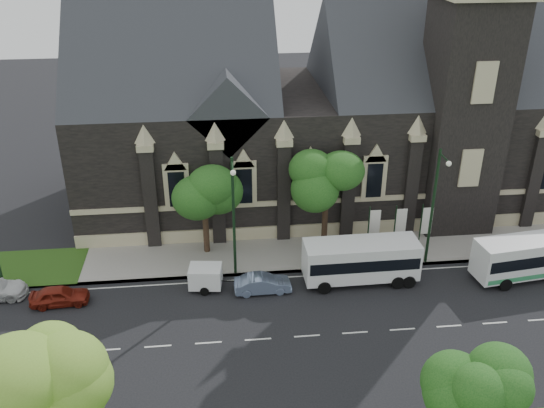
{
  "coord_description": "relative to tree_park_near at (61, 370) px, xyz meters",
  "views": [
    {
      "loc": [
        -5.1,
        -27.81,
        23.14
      ],
      "look_at": [
        -1.51,
        6.0,
        6.13
      ],
      "focal_mm": 38.46,
      "sensor_mm": 36.0,
      "label": 1
    }
  ],
  "objects": [
    {
      "name": "box_trailer",
      "position": [
        5.66,
        14.53,
        -5.46
      ],
      "size": [
        3.24,
        1.91,
        1.69
      ],
      "rotation": [
        0.0,
        0.0,
        -0.12
      ],
      "color": "white",
      "rests_on": "ground"
    },
    {
      "name": "ground",
      "position": [
        11.77,
        8.77,
        -6.42
      ],
      "size": [
        160.0,
        160.0,
        0.0
      ],
      "primitive_type": "plane",
      "color": "black",
      "rests_on": "ground"
    },
    {
      "name": "banner_flag_center",
      "position": [
        20.06,
        17.77,
        -4.03
      ],
      "size": [
        0.9,
        0.1,
        4.0
      ],
      "color": "black",
      "rests_on": "ground"
    },
    {
      "name": "sedan",
      "position": [
        9.51,
        13.72,
        -5.78
      ],
      "size": [
        3.9,
        1.45,
        1.27
      ],
      "primitive_type": "imported",
      "rotation": [
        0.0,
        0.0,
        1.6
      ],
      "color": "#7587A9",
      "rests_on": "ground"
    },
    {
      "name": "tree_walk_right",
      "position": [
        14.98,
        19.48,
        -0.6
      ],
      "size": [
        4.08,
        4.08,
        7.8
      ],
      "color": "black",
      "rests_on": "ground"
    },
    {
      "name": "street_lamp_near",
      "position": [
        21.77,
        15.86,
        -1.3
      ],
      "size": [
        0.36,
        1.88,
        9.0
      ],
      "color": "black",
      "rests_on": "ground"
    },
    {
      "name": "shuttle_bus",
      "position": [
        16.41,
        14.35,
        -4.66
      ],
      "size": [
        7.92,
        2.84,
        3.04
      ],
      "rotation": [
        0.0,
        0.0,
        0.01
      ],
      "color": "white",
      "rests_on": "ground"
    },
    {
      "name": "banner_flag_left",
      "position": [
        18.06,
        17.77,
        -4.03
      ],
      "size": [
        0.9,
        0.1,
        4.0
      ],
      "color": "black",
      "rests_on": "ground"
    },
    {
      "name": "tree_walk_left",
      "position": [
        5.97,
        19.47,
        -0.68
      ],
      "size": [
        3.91,
        3.91,
        7.64
      ],
      "color": "black",
      "rests_on": "ground"
    },
    {
      "name": "tree_park_east",
      "position": [
        17.95,
        -0.55,
        -1.8
      ],
      "size": [
        3.4,
        3.4,
        6.28
      ],
      "color": "black",
      "rests_on": "ground"
    },
    {
      "name": "sidewalk",
      "position": [
        11.77,
        18.27,
        -6.34
      ],
      "size": [
        80.0,
        5.0,
        0.15
      ],
      "primitive_type": "cube",
      "color": "gray",
      "rests_on": "ground"
    },
    {
      "name": "banner_flag_right",
      "position": [
        22.06,
        17.77,
        -4.03
      ],
      "size": [
        0.9,
        0.1,
        4.0
      ],
      "color": "black",
      "rests_on": "ground"
    },
    {
      "name": "tree_park_near",
      "position": [
        0.0,
        0.0,
        0.0
      ],
      "size": [
        4.42,
        4.42,
        8.56
      ],
      "color": "black",
      "rests_on": "ground"
    },
    {
      "name": "car_far_red",
      "position": [
        -3.9,
        13.74,
        -5.77
      ],
      "size": [
        3.85,
        1.73,
        1.29
      ],
      "primitive_type": "imported",
      "rotation": [
        0.0,
        0.0,
        1.63
      ],
      "color": "maroon",
      "rests_on": "ground"
    },
    {
      "name": "street_lamp_mid",
      "position": [
        7.77,
        15.86,
        -1.3
      ],
      "size": [
        0.36,
        1.88,
        9.0
      ],
      "color": "black",
      "rests_on": "ground"
    },
    {
      "name": "museum",
      "position": [
        16.89,
        27.55,
        1.75
      ],
      "size": [
        40.0,
        17.7,
        29.9
      ],
      "color": "black",
      "rests_on": "ground"
    }
  ]
}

